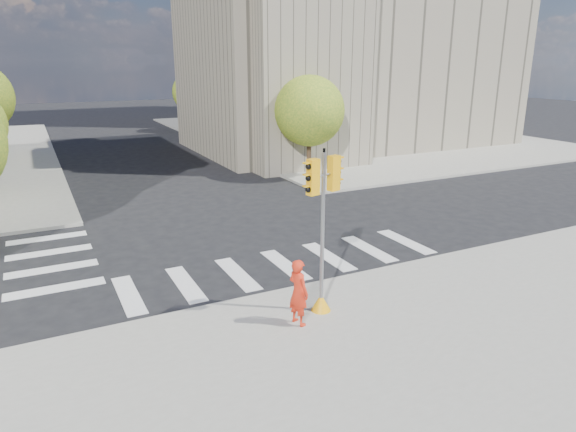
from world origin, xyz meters
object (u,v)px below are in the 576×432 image
at_px(lamp_near, 287,97).
at_px(traffic_signal, 322,245).
at_px(photographer, 298,292).
at_px(lamp_far, 217,88).

bearing_deg(lamp_near, traffic_signal, -114.05).
height_order(traffic_signal, photographer, traffic_signal).
relative_size(lamp_near, lamp_far, 1.00).
relative_size(lamp_far, photographer, 4.40).
relative_size(lamp_near, traffic_signal, 1.75).
bearing_deg(traffic_signal, photographer, -171.57).
bearing_deg(traffic_signal, lamp_far, 61.37).
xyz_separation_m(lamp_far, photographer, (-9.76, -34.17, -3.51)).
height_order(lamp_near, traffic_signal, lamp_near).
distance_m(lamp_near, lamp_far, 14.00).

